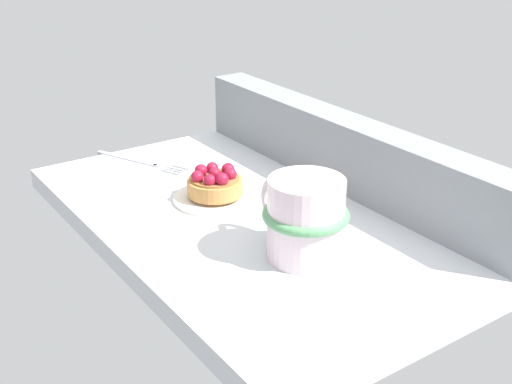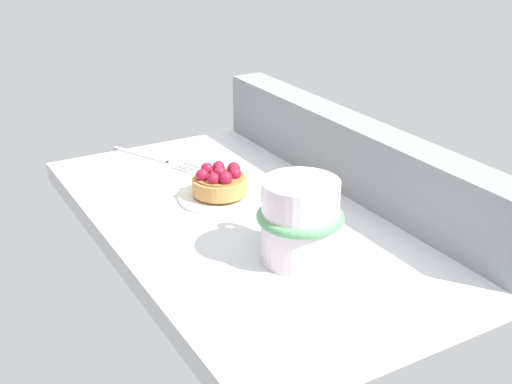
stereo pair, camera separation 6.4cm
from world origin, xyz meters
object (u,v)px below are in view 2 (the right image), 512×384
(coffee_mug, at_px, (299,220))
(raspberry_tart, at_px, (220,182))
(dessert_plate, at_px, (220,195))
(dessert_fork, at_px, (153,158))

(coffee_mug, bearing_deg, raspberry_tart, -179.46)
(coffee_mug, bearing_deg, dessert_plate, -179.45)
(dessert_plate, bearing_deg, coffee_mug, 0.55)
(dessert_plate, xyz_separation_m, raspberry_tart, (0.00, 0.00, 0.02))
(raspberry_tart, relative_size, dessert_fork, 0.47)
(raspberry_tart, relative_size, coffee_mug, 0.56)
(raspberry_tart, bearing_deg, coffee_mug, 0.54)
(raspberry_tart, bearing_deg, dessert_fork, -172.74)
(raspberry_tart, height_order, coffee_mug, coffee_mug)
(coffee_mug, height_order, dessert_fork, coffee_mug)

